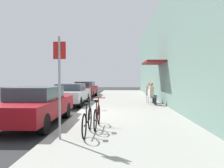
# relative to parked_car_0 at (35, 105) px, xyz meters

# --- Properties ---
(ground_plane) EXTENTS (60.00, 60.00, 0.00)m
(ground_plane) POSITION_rel_parked_car_0_xyz_m (1.10, 1.74, -0.71)
(ground_plane) COLOR #2D2D30
(sidewalk_slab) EXTENTS (4.50, 32.00, 0.12)m
(sidewalk_slab) POSITION_rel_parked_car_0_xyz_m (3.35, 3.74, -0.65)
(sidewalk_slab) COLOR #9E9B93
(sidewalk_slab) RESTS_ON ground_plane
(building_facade) EXTENTS (1.40, 32.00, 6.40)m
(building_facade) POSITION_rel_parked_car_0_xyz_m (5.75, 3.75, 2.49)
(building_facade) COLOR gray
(building_facade) RESTS_ON ground_plane
(parked_car_0) EXTENTS (1.80, 4.40, 1.35)m
(parked_car_0) POSITION_rel_parked_car_0_xyz_m (0.00, 0.00, 0.00)
(parked_car_0) COLOR maroon
(parked_car_0) RESTS_ON ground_plane
(parked_car_1) EXTENTS (1.80, 4.40, 1.31)m
(parked_car_1) POSITION_rel_parked_car_0_xyz_m (0.00, 5.71, -0.01)
(parked_car_1) COLOR #B7B7BC
(parked_car_1) RESTS_ON ground_plane
(parked_car_2) EXTENTS (1.80, 4.40, 1.35)m
(parked_car_2) POSITION_rel_parked_car_0_xyz_m (-0.00, 11.36, 0.00)
(parked_car_2) COLOR maroon
(parked_car_2) RESTS_ON ground_plane
(parking_meter) EXTENTS (0.12, 0.10, 1.32)m
(parking_meter) POSITION_rel_parked_car_0_xyz_m (1.55, 3.29, 0.18)
(parking_meter) COLOR slate
(parking_meter) RESTS_ON sidewalk_slab
(street_sign) EXTENTS (0.32, 0.06, 2.60)m
(street_sign) POSITION_rel_parked_car_0_xyz_m (1.50, -2.22, 0.93)
(street_sign) COLOR gray
(street_sign) RESTS_ON sidewalk_slab
(bicycle_0) EXTENTS (0.46, 1.71, 0.90)m
(bicycle_0) POSITION_rel_parked_car_0_xyz_m (2.13, -1.71, -0.23)
(bicycle_0) COLOR black
(bicycle_0) RESTS_ON sidewalk_slab
(bicycle_1) EXTENTS (0.46, 1.71, 0.90)m
(bicycle_1) POSITION_rel_parked_car_0_xyz_m (2.32, -0.94, -0.23)
(bicycle_1) COLOR black
(bicycle_1) RESTS_ON sidewalk_slab
(cafe_chair_0) EXTENTS (0.50, 0.50, 0.87)m
(cafe_chair_0) POSITION_rel_parked_car_0_xyz_m (4.85, 5.03, -0.09)
(cafe_chair_0) COLOR silver
(cafe_chair_0) RESTS_ON sidewalk_slab
(seated_patron_0) EXTENTS (0.46, 0.40, 1.29)m
(seated_patron_0) POSITION_rel_parked_car_0_xyz_m (4.91, 5.04, 0.11)
(seated_patron_0) COLOR #232838
(seated_patron_0) RESTS_ON sidewalk_slab
(cafe_chair_1) EXTENTS (0.56, 0.56, 0.87)m
(cafe_chair_1) POSITION_rel_parked_car_0_xyz_m (4.85, 6.06, -0.09)
(cafe_chair_1) COLOR silver
(cafe_chair_1) RESTS_ON sidewalk_slab
(seated_patron_1) EXTENTS (0.51, 0.47, 1.29)m
(seated_patron_1) POSITION_rel_parked_car_0_xyz_m (4.91, 6.04, 0.11)
(seated_patron_1) COLOR #232838
(seated_patron_1) RESTS_ON sidewalk_slab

